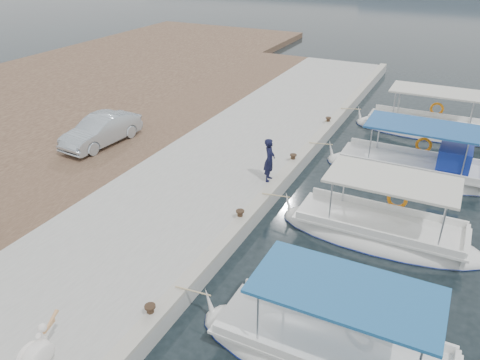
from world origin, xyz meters
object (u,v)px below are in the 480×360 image
at_px(fishing_caique_b, 330,357).
at_px(parked_car, 101,130).
at_px(fishing_caique_c, 378,235).
at_px(fisherman, 269,160).
at_px(fishing_caique_d, 412,171).
at_px(fishing_caique_e, 425,131).
at_px(pelican, 37,353).

distance_m(fishing_caique_b, parked_car, 14.49).
height_order(fishing_caique_c, parked_car, fishing_caique_c).
bearing_deg(fisherman, fishing_caique_c, -119.24).
distance_m(fishing_caique_d, fishing_caique_e, 5.28).
bearing_deg(pelican, fishing_caique_e, 74.03).
bearing_deg(fishing_caique_e, fishing_caique_c, -91.09).
height_order(fishing_caique_c, fishing_caique_e, same).
xyz_separation_m(fishing_caique_b, pelican, (-5.44, -3.45, 0.90)).
xyz_separation_m(fishing_caique_e, pelican, (-5.60, -19.58, 0.90)).
bearing_deg(fishing_caique_c, pelican, -120.75).
relative_size(fishing_caique_c, fishing_caique_d, 0.94).
relative_size(fishing_caique_b, fishing_caique_d, 0.95).
distance_m(fishing_caique_e, fisherman, 10.38).
relative_size(fishing_caique_c, pelican, 5.01).
distance_m(fishing_caique_d, fisherman, 6.30).
bearing_deg(fisherman, pelican, 162.33).
bearing_deg(pelican, parked_car, 125.01).
bearing_deg(fishing_caique_b, parked_car, 151.43).
relative_size(fishing_caique_b, fisherman, 3.93).
height_order(fishing_caique_e, parked_car, fishing_caique_e).
height_order(fishing_caique_b, parked_car, fishing_caique_b).
xyz_separation_m(fishing_caique_d, fishing_caique_e, (-0.11, 5.27, -0.07)).
bearing_deg(fisherman, fishing_caique_d, -63.82).
distance_m(pelican, parked_car, 12.65).
relative_size(pelican, fisherman, 0.78).
bearing_deg(pelican, fishing_caique_d, 68.24).
height_order(pelican, parked_car, parked_car).
relative_size(fishing_caique_e, fisherman, 4.12).
xyz_separation_m(fishing_caique_b, fishing_caique_e, (0.16, 16.13, -0.00)).
bearing_deg(fishing_caique_d, fishing_caique_e, 91.15).
bearing_deg(fishing_caique_e, fishing_caique_b, -90.58).
relative_size(fishing_caique_c, fishing_caique_e, 0.94).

